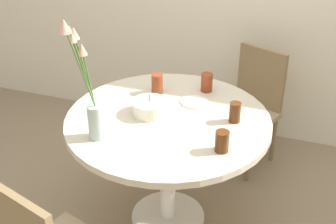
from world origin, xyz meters
The scene contains 10 objects.
ground_plane centered at (0.00, 0.00, 0.00)m, with size 16.00×16.00×0.00m, color #89755B.
dining_table centered at (0.00, 0.00, 0.65)m, with size 1.20×1.20×0.78m.
chair_right_flank centered at (0.36, 0.87, 0.49)m, with size 0.52×0.52×0.89m.
birthday_cake centered at (-0.12, 0.01, 0.82)m, with size 0.21×0.21×0.13m.
flower_vase centered at (-0.30, -0.35, 1.04)m, with size 0.11×0.28×0.73m.
side_plate centered at (0.09, 0.23, 0.78)m, with size 0.17×0.17×0.01m.
drink_glass_0 centered at (0.37, -0.22, 0.83)m, with size 0.07×0.07×0.12m.
drink_glass_1 centered at (-0.17, 0.28, 0.84)m, with size 0.07×0.07×0.13m.
drink_glass_2 centered at (0.37, 0.09, 0.84)m, with size 0.07×0.07×0.12m.
drink_glass_3 centered at (0.12, 0.40, 0.84)m, with size 0.07×0.07×0.12m.
Camera 1 is at (0.76, -2.20, 2.17)m, focal length 50.00 mm.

